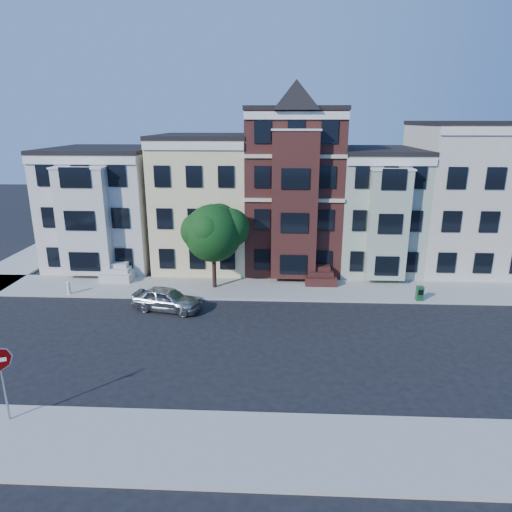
# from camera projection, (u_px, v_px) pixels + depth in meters

# --- Properties ---
(ground) EXTENTS (120.00, 120.00, 0.00)m
(ground) POSITION_uv_depth(u_px,v_px,m) (298.00, 345.00, 23.96)
(ground) COLOR black
(far_sidewalk) EXTENTS (60.00, 4.00, 0.15)m
(far_sidewalk) POSITION_uv_depth(u_px,v_px,m) (293.00, 290.00, 31.59)
(far_sidewalk) COLOR #9E9B93
(far_sidewalk) RESTS_ON ground
(near_sidewalk) EXTENTS (60.00, 4.00, 0.15)m
(near_sidewalk) POSITION_uv_depth(u_px,v_px,m) (307.00, 450.00, 16.28)
(near_sidewalk) COLOR #9E9B93
(near_sidewalk) RESTS_ON ground
(house_white) EXTENTS (8.00, 9.00, 9.00)m
(house_white) POSITION_uv_depth(u_px,v_px,m) (108.00, 207.00, 37.23)
(house_white) COLOR beige
(house_white) RESTS_ON ground
(house_yellow) EXTENTS (7.00, 9.00, 10.00)m
(house_yellow) POSITION_uv_depth(u_px,v_px,m) (205.00, 202.00, 36.72)
(house_yellow) COLOR beige
(house_yellow) RESTS_ON ground
(house_brown) EXTENTS (7.00, 9.00, 12.00)m
(house_brown) POSITION_uv_depth(u_px,v_px,m) (292.00, 190.00, 36.11)
(house_brown) COLOR #3A1A16
(house_brown) RESTS_ON ground
(house_green) EXTENTS (6.00, 9.00, 9.00)m
(house_green) POSITION_uv_depth(u_px,v_px,m) (374.00, 210.00, 36.24)
(house_green) COLOR #9BAB93
(house_green) RESTS_ON ground
(house_cream) EXTENTS (8.00, 9.00, 11.00)m
(house_cream) POSITION_uv_depth(u_px,v_px,m) (465.00, 198.00, 35.63)
(house_cream) COLOR beige
(house_cream) RESTS_ON ground
(street_tree) EXTENTS (6.90, 6.90, 7.21)m
(street_tree) POSITION_uv_depth(u_px,v_px,m) (213.00, 237.00, 30.88)
(street_tree) COLOR #144614
(street_tree) RESTS_ON far_sidewalk
(parked_car) EXTENTS (4.61, 2.67, 1.48)m
(parked_car) POSITION_uv_depth(u_px,v_px,m) (167.00, 299.00, 28.19)
(parked_car) COLOR #95989C
(parked_car) RESTS_ON ground
(newspaper_box) EXTENTS (0.43, 0.39, 0.94)m
(newspaper_box) POSITION_uv_depth(u_px,v_px,m) (420.00, 293.00, 29.44)
(newspaper_box) COLOR #1B5529
(newspaper_box) RESTS_ON far_sidewalk
(fire_hydrant) EXTENTS (0.33, 0.33, 0.71)m
(fire_hydrant) POSITION_uv_depth(u_px,v_px,m) (69.00, 289.00, 30.53)
(fire_hydrant) COLOR silver
(fire_hydrant) RESTS_ON far_sidewalk
(stop_sign) EXTENTS (0.94, 0.48, 3.47)m
(stop_sign) POSITION_uv_depth(u_px,v_px,m) (3.00, 380.00, 17.34)
(stop_sign) COLOR #C10001
(stop_sign) RESTS_ON near_sidewalk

